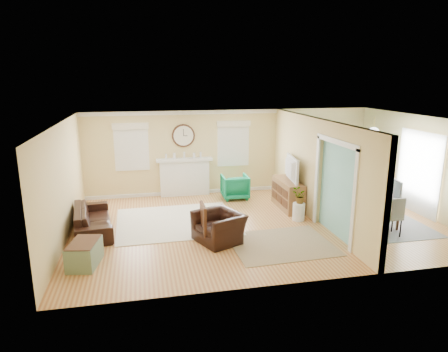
{
  "coord_description": "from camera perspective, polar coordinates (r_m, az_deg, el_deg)",
  "views": [
    {
      "loc": [
        -2.76,
        -9.05,
        3.57
      ],
      "look_at": [
        -0.8,
        0.3,
        1.2
      ],
      "focal_mm": 32.0,
      "sensor_mm": 36.0,
      "label": 1
    }
  ],
  "objects": [
    {
      "name": "floor",
      "position": [
        10.11,
        4.83,
        -6.79
      ],
      "size": [
        9.0,
        9.0,
        0.0
      ],
      "primitive_type": "plane",
      "color": "#AB6132",
      "rests_on": "ground"
    },
    {
      "name": "wall_back",
      "position": [
        12.57,
        1.05,
        3.52
      ],
      "size": [
        9.0,
        0.02,
        2.6
      ],
      "primitive_type": "cube",
      "color": "#E5C783",
      "rests_on": "ground"
    },
    {
      "name": "wall_front",
      "position": [
        7.02,
        12.05,
        -5.23
      ],
      "size": [
        9.0,
        0.02,
        2.6
      ],
      "primitive_type": "cube",
      "color": "#E5C783",
      "rests_on": "ground"
    },
    {
      "name": "wall_left",
      "position": [
        9.49,
        -22.04,
        -0.94
      ],
      "size": [
        0.02,
        6.0,
        2.6
      ],
      "primitive_type": "cube",
      "color": "#E5C783",
      "rests_on": "ground"
    },
    {
      "name": "wall_right",
      "position": [
        11.82,
        26.37,
        1.4
      ],
      "size": [
        0.02,
        6.0,
        2.6
      ],
      "primitive_type": "cube",
      "color": "#E5C783",
      "rests_on": "ground"
    },
    {
      "name": "ceiling",
      "position": [
        9.51,
        5.15,
        8.03
      ],
      "size": [
        9.0,
        6.0,
        0.02
      ],
      "primitive_type": "cube",
      "color": "white",
      "rests_on": "wall_back"
    },
    {
      "name": "partition",
      "position": [
        10.5,
        12.47,
        1.43
      ],
      "size": [
        0.17,
        6.0,
        2.6
      ],
      "color": "#E5C783",
      "rests_on": "ground"
    },
    {
      "name": "fireplace",
      "position": [
        12.36,
        -5.64,
        -0.06
      ],
      "size": [
        1.7,
        0.3,
        1.17
      ],
      "color": "white",
      "rests_on": "ground"
    },
    {
      "name": "wall_clock",
      "position": [
        12.2,
        -5.83,
        5.76
      ],
      "size": [
        0.7,
        0.07,
        0.7
      ],
      "color": "#4C2618",
      "rests_on": "wall_back"
    },
    {
      "name": "window_left",
      "position": [
        12.16,
        -13.1,
        4.52
      ],
      "size": [
        1.05,
        0.13,
        1.42
      ],
      "color": "white",
      "rests_on": "wall_back"
    },
    {
      "name": "window_right",
      "position": [
        12.47,
        1.33,
        5.11
      ],
      "size": [
        1.05,
        0.13,
        1.42
      ],
      "color": "white",
      "rests_on": "wall_back"
    },
    {
      "name": "french_doors",
      "position": [
        11.83,
        26.09,
        0.44
      ],
      "size": [
        0.06,
        1.7,
        2.2
      ],
      "color": "white",
      "rests_on": "ground"
    },
    {
      "name": "pendant",
      "position": [
        10.81,
        20.57,
        5.78
      ],
      "size": [
        0.3,
        0.3,
        0.55
      ],
      "color": "gold",
      "rests_on": "ceiling"
    },
    {
      "name": "rug_cream",
      "position": [
        10.27,
        -6.78,
        -6.45
      ],
      "size": [
        3.02,
        2.63,
        0.02
      ],
      "primitive_type": "cube",
      "rotation": [
        0.0,
        0.0,
        0.02
      ],
      "color": "beige",
      "rests_on": "floor"
    },
    {
      "name": "rug_jute",
      "position": [
        8.97,
        8.17,
        -9.61
      ],
      "size": [
        2.24,
        1.87,
        0.01
      ],
      "primitive_type": "cube",
      "rotation": [
        0.0,
        0.0,
        0.04
      ],
      "color": "tan",
      "rests_on": "floor"
    },
    {
      "name": "rug_grey",
      "position": [
        10.96,
        19.94,
        -5.91
      ],
      "size": [
        2.32,
        2.9,
        0.01
      ],
      "primitive_type": "cube",
      "color": "slate",
      "rests_on": "floor"
    },
    {
      "name": "sofa",
      "position": [
        9.99,
        -18.23,
        -5.89
      ],
      "size": [
        1.07,
        2.14,
        0.6
      ],
      "primitive_type": "imported",
      "rotation": [
        0.0,
        0.0,
        1.7
      ],
      "color": "black",
      "rests_on": "floor"
    },
    {
      "name": "eames_chair",
      "position": [
        8.94,
        -0.73,
        -7.32
      ],
      "size": [
        1.22,
        1.29,
        0.66
      ],
      "primitive_type": "imported",
      "rotation": [
        0.0,
        0.0,
        -1.15
      ],
      "color": "black",
      "rests_on": "floor"
    },
    {
      "name": "green_chair",
      "position": [
        12.04,
        1.56,
        -1.54
      ],
      "size": [
        0.78,
        0.81,
        0.72
      ],
      "primitive_type": "imported",
      "rotation": [
        0.0,
        0.0,
        3.12
      ],
      "color": "#046336",
      "rests_on": "floor"
    },
    {
      "name": "trunk",
      "position": [
        8.35,
        -19.3,
        -10.4
      ],
      "size": [
        0.65,
        0.91,
        0.48
      ],
      "color": "gray",
      "rests_on": "floor"
    },
    {
      "name": "credenza",
      "position": [
        11.27,
        9.08,
        -2.58
      ],
      "size": [
        0.49,
        1.43,
        0.8
      ],
      "color": "olive",
      "rests_on": "floor"
    },
    {
      "name": "tv",
      "position": [
        11.08,
        9.14,
        1.07
      ],
      "size": [
        0.31,
        1.18,
        0.67
      ],
      "primitive_type": "imported",
      "rotation": [
        0.0,
        0.0,
        1.44
      ],
      "color": "black",
      "rests_on": "credenza"
    },
    {
      "name": "garden_stool",
      "position": [
        10.41,
        10.62,
        -5.03
      ],
      "size": [
        0.31,
        0.31,
        0.46
      ],
      "primitive_type": "cylinder",
      "color": "white",
      "rests_on": "floor"
    },
    {
      "name": "potted_plant",
      "position": [
        10.29,
        10.72,
        -2.81
      ],
      "size": [
        0.4,
        0.36,
        0.39
      ],
      "primitive_type": "imported",
      "rotation": [
        0.0,
        0.0,
        2.97
      ],
      "color": "#337F33",
      "rests_on": "garden_stool"
    },
    {
      "name": "dining_table",
      "position": [
        10.87,
        20.07,
        -4.48
      ],
      "size": [
        1.09,
        1.75,
        0.59
      ],
      "primitive_type": "imported",
      "rotation": [
        0.0,
        0.0,
        1.47
      ],
      "color": "#4C2618",
      "rests_on": "floor"
    },
    {
      "name": "dining_chair_n",
      "position": [
        11.64,
        17.61,
        -1.84
      ],
      "size": [
        0.48,
        0.48,
        0.92
      ],
      "color": "slate",
      "rests_on": "floor"
    },
    {
      "name": "dining_chair_s",
      "position": [
        9.95,
        22.76,
        -4.84
      ],
      "size": [
        0.43,
        0.43,
        0.94
      ],
      "color": "slate",
      "rests_on": "floor"
    },
    {
      "name": "dining_chair_w",
      "position": [
        10.47,
        17.71,
        -3.19
      ],
      "size": [
        0.47,
        0.47,
        1.03
      ],
      "color": "white",
      "rests_on": "floor"
    },
    {
      "name": "dining_chair_e",
      "position": [
        11.14,
        22.51,
        -2.68
      ],
      "size": [
        0.5,
        0.5,
        1.0
      ],
      "color": "slate",
      "rests_on": "floor"
    }
  ]
}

